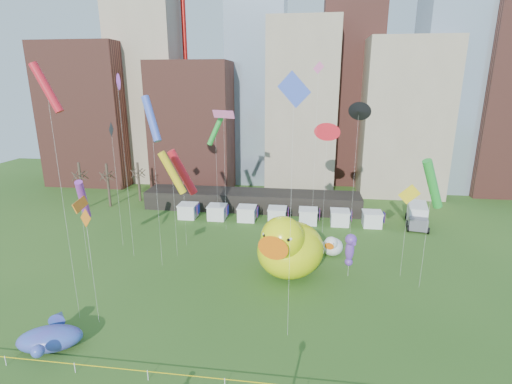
# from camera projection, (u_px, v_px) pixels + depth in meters

# --- Properties ---
(skyline) EXTENTS (101.00, 23.00, 68.00)m
(skyline) POSITION_uv_depth(u_px,v_px,m) (294.00, 85.00, 80.70)
(skyline) COLOR brown
(skyline) RESTS_ON ground
(pavilion) EXTENTS (38.00, 6.00, 3.20)m
(pavilion) POSITION_uv_depth(u_px,v_px,m) (252.00, 200.00, 68.81)
(pavilion) COLOR black
(pavilion) RESTS_ON ground
(vendor_tents) EXTENTS (33.24, 2.80, 2.40)m
(vendor_tents) POSITION_uv_depth(u_px,v_px,m) (277.00, 215.00, 62.59)
(vendor_tents) COLOR white
(vendor_tents) RESTS_ON ground
(bare_trees) EXTENTS (8.44, 6.44, 8.50)m
(bare_trees) POSITION_uv_depth(u_px,v_px,m) (109.00, 184.00, 70.10)
(bare_trees) COLOR #382B21
(bare_trees) RESTS_ON ground
(caution_tape) EXTENTS (50.00, 0.06, 0.90)m
(caution_tape) POSITION_uv_depth(u_px,v_px,m) (225.00, 381.00, 28.55)
(caution_tape) COLOR white
(caution_tape) RESTS_ON ground
(big_duck) EXTENTS (9.97, 11.44, 8.06)m
(big_duck) POSITION_uv_depth(u_px,v_px,m) (289.00, 247.00, 44.33)
(big_duck) COLOR #E9F40C
(big_duck) RESTS_ON ground
(small_duck) EXTENTS (3.52, 4.06, 2.86)m
(small_duck) POSITION_uv_depth(u_px,v_px,m) (332.00, 246.00, 50.42)
(small_duck) COLOR white
(small_duck) RESTS_ON ground
(seahorse_green) EXTENTS (1.43, 1.71, 5.40)m
(seahorse_green) POSITION_uv_depth(u_px,v_px,m) (269.00, 241.00, 45.68)
(seahorse_green) COLOR silver
(seahorse_green) RESTS_ON ground
(seahorse_purple) EXTENTS (1.63, 1.87, 5.38)m
(seahorse_purple) POSITION_uv_depth(u_px,v_px,m) (350.00, 247.00, 44.15)
(seahorse_purple) COLOR silver
(seahorse_purple) RESTS_ON ground
(whale_inflatable) EXTENTS (5.92, 6.71, 2.34)m
(whale_inflatable) POSITION_uv_depth(u_px,v_px,m) (51.00, 337.00, 32.84)
(whale_inflatable) COLOR #513BA1
(whale_inflatable) RESTS_ON ground
(box_truck) EXTENTS (4.14, 7.92, 3.20)m
(box_truck) POSITION_uv_depth(u_px,v_px,m) (417.00, 215.00, 61.19)
(box_truck) COLOR silver
(box_truck) RESTS_ON ground
(kite_0) EXTENTS (2.43, 0.72, 23.61)m
(kite_0) POSITION_uv_depth(u_px,v_px,m) (46.00, 88.00, 31.35)
(kite_0) COLOR silver
(kite_0) RESTS_ON ground
(kite_1) EXTENTS (3.53, 2.04, 18.12)m
(kite_1) POSITION_uv_depth(u_px,v_px,m) (223.00, 115.00, 54.86)
(kite_1) COLOR silver
(kite_1) RESTS_ON ground
(kite_2) EXTENTS (1.70, 1.53, 19.87)m
(kite_2) POSITION_uv_depth(u_px,v_px,m) (359.00, 112.00, 43.14)
(kite_2) COLOR silver
(kite_2) RESTS_ON ground
(kite_3) EXTENTS (3.25, 2.50, 14.68)m
(kite_3) POSITION_uv_depth(u_px,v_px,m) (432.00, 184.00, 39.42)
(kite_3) COLOR silver
(kite_3) RESTS_ON ground
(kite_4) EXTENTS (2.35, 0.39, 11.21)m
(kite_4) POSITION_uv_depth(u_px,v_px,m) (409.00, 196.00, 42.66)
(kite_4) COLOR silver
(kite_4) RESTS_ON ground
(kite_5) EXTENTS (2.90, 2.61, 20.61)m
(kite_5) POSITION_uv_depth(u_px,v_px,m) (151.00, 119.00, 43.11)
(kite_5) COLOR silver
(kite_5) RESTS_ON ground
(kite_6) EXTENTS (1.26, 3.67, 8.98)m
(kite_6) POSITION_uv_depth(u_px,v_px,m) (80.00, 205.00, 44.34)
(kite_6) COLOR silver
(kite_6) RESTS_ON ground
(kite_7) EXTENTS (1.29, 1.67, 22.99)m
(kite_7) POSITION_uv_depth(u_px,v_px,m) (117.00, 82.00, 44.53)
(kite_7) COLOR silver
(kite_7) RESTS_ON ground
(kite_8) EXTENTS (3.87, 2.70, 13.61)m
(kite_8) POSITION_uv_depth(u_px,v_px,m) (183.00, 172.00, 51.29)
(kite_8) COLOR silver
(kite_8) RESTS_ON ground
(kite_9) EXTENTS (1.34, 0.75, 24.44)m
(kite_9) POSITION_uv_depth(u_px,v_px,m) (318.00, 83.00, 47.05)
(kite_9) COLOR silver
(kite_9) RESTS_ON ground
(kite_10) EXTENTS (1.37, 1.38, 17.10)m
(kite_10) POSITION_uv_depth(u_px,v_px,m) (112.00, 134.00, 49.39)
(kite_10) COLOR silver
(kite_10) RESTS_ON ground
(kite_11) EXTENTS (2.73, 1.07, 17.20)m
(kite_11) POSITION_uv_depth(u_px,v_px,m) (215.00, 131.00, 57.94)
(kite_11) COLOR silver
(kite_11) RESTS_ON ground
(kite_12) EXTENTS (3.41, 1.77, 13.99)m
(kite_12) POSITION_uv_depth(u_px,v_px,m) (172.00, 173.00, 47.47)
(kite_12) COLOR silver
(kite_12) RESTS_ON ground
(kite_13) EXTENTS (2.58, 0.97, 22.85)m
(kite_13) POSITION_uv_depth(u_px,v_px,m) (294.00, 96.00, 28.92)
(kite_13) COLOR silver
(kite_13) RESTS_ON ground
(kite_14) EXTENTS (1.58, 0.95, 11.45)m
(kite_14) POSITION_uv_depth(u_px,v_px,m) (86.00, 221.00, 33.73)
(kite_14) COLOR silver
(kite_14) RESTS_ON ground
(kite_15) EXTENTS (1.97, 3.33, 10.80)m
(kite_15) POSITION_uv_depth(u_px,v_px,m) (83.00, 200.00, 47.31)
(kite_15) COLOR silver
(kite_15) RESTS_ON ground
(kite_16) EXTENTS (2.49, 1.04, 16.54)m
(kite_16) POSITION_uv_depth(u_px,v_px,m) (327.00, 132.00, 53.93)
(kite_16) COLOR silver
(kite_16) RESTS_ON ground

